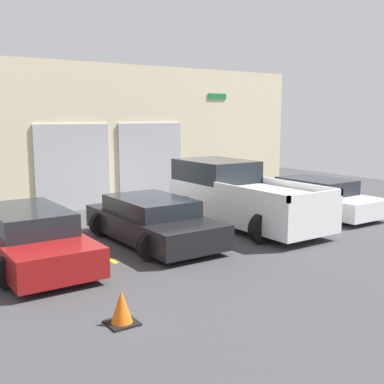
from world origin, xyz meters
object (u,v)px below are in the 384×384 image
(pickup_truck, at_px, (239,196))
(van_right, at_px, (29,237))
(sedan_white, at_px, (317,197))
(traffic_cone, at_px, (122,308))
(sedan_side, at_px, (152,221))

(pickup_truck, relative_size, van_right, 1.15)
(pickup_truck, distance_m, sedan_white, 3.14)
(traffic_cone, bearing_deg, sedan_white, 23.87)
(sedan_white, height_order, traffic_cone, sedan_white)
(pickup_truck, xyz_separation_m, sedan_white, (3.12, -0.26, -0.30))
(sedan_side, relative_size, traffic_cone, 7.85)
(sedan_white, xyz_separation_m, van_right, (-9.35, 0.00, 0.02))
(sedan_side, xyz_separation_m, traffic_cone, (-2.85, -4.02, -0.30))
(pickup_truck, bearing_deg, van_right, -177.60)
(traffic_cone, bearing_deg, van_right, 93.84)
(sedan_white, height_order, van_right, van_right)
(pickup_truck, height_order, traffic_cone, pickup_truck)
(traffic_cone, bearing_deg, sedan_side, 54.67)
(sedan_side, bearing_deg, pickup_truck, 4.86)
(pickup_truck, relative_size, sedan_white, 1.26)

